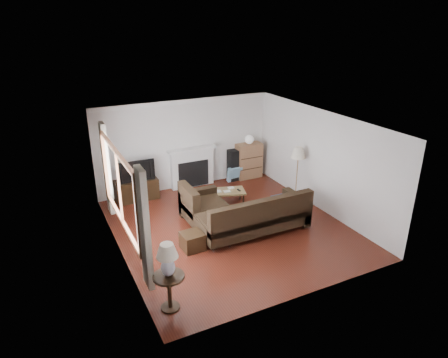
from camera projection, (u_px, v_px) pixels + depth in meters
name	position (u px, v px, depth m)	size (l,w,h in m)	color
room	(230.00, 177.00, 8.79)	(5.10, 5.60, 2.54)	#4F1C11
window	(119.00, 188.00, 7.51)	(0.12, 2.74, 1.54)	brown
curtain_near	(145.00, 230.00, 6.32)	(0.10, 0.35, 2.10)	beige
curtain_far	(107.00, 169.00, 8.85)	(0.10, 0.35, 2.10)	beige
fireplace	(192.00, 167.00, 11.30)	(1.40, 0.26, 1.15)	white
tv_stand	(137.00, 190.00, 10.59)	(1.11, 0.50, 0.55)	black
television	(135.00, 170.00, 10.38)	(0.98, 0.13, 0.56)	black
speaker_left	(148.00, 180.00, 10.72)	(0.26, 0.31, 0.94)	black
speaker_right	(233.00, 165.00, 11.78)	(0.26, 0.31, 0.93)	black
bookshelf	(249.00, 161.00, 11.95)	(0.77, 0.37, 1.06)	#956745
globe_lamp	(249.00, 139.00, 11.70)	(0.26, 0.26, 0.26)	white
sectional_sofa	(253.00, 214.00, 8.91)	(2.74, 2.00, 0.88)	black
coffee_table	(226.00, 197.00, 10.34)	(0.97, 0.53, 0.38)	olive
footstool	(192.00, 241.00, 8.33)	(0.44, 0.44, 0.37)	black
floor_lamp	(297.00, 175.00, 10.33)	(0.38, 0.38, 1.48)	#AC7D3B
side_table	(170.00, 292.00, 6.57)	(0.52, 0.52, 0.65)	black
table_lamp	(168.00, 260.00, 6.34)	(0.36, 0.36, 0.58)	silver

